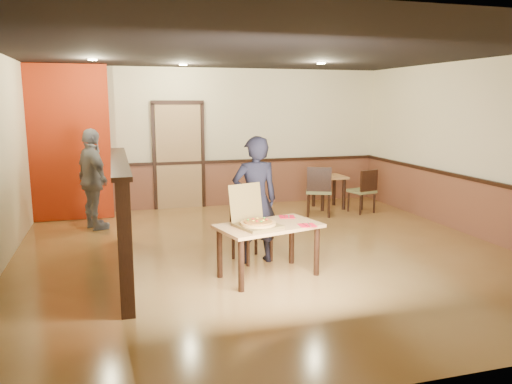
# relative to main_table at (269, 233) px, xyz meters

# --- Properties ---
(floor) EXTENTS (7.00, 7.00, 0.00)m
(floor) POSITION_rel_main_table_xyz_m (0.28, 0.89, -0.56)
(floor) COLOR #AA7B42
(floor) RESTS_ON ground
(ceiling) EXTENTS (7.00, 7.00, 0.00)m
(ceiling) POSITION_rel_main_table_xyz_m (0.28, 0.89, 2.24)
(ceiling) COLOR black
(ceiling) RESTS_ON wall_back
(wall_back) EXTENTS (7.00, 0.00, 7.00)m
(wall_back) POSITION_rel_main_table_xyz_m (0.28, 4.39, 0.84)
(wall_back) COLOR #F5EBBF
(wall_back) RESTS_ON floor
(wall_right) EXTENTS (0.00, 7.00, 7.00)m
(wall_right) POSITION_rel_main_table_xyz_m (3.78, 0.89, 0.84)
(wall_right) COLOR #F5EBBF
(wall_right) RESTS_ON floor
(wainscot_back) EXTENTS (7.00, 0.04, 0.90)m
(wainscot_back) POSITION_rel_main_table_xyz_m (0.28, 4.36, -0.11)
(wainscot_back) COLOR brown
(wainscot_back) RESTS_ON floor
(chair_rail_back) EXTENTS (7.00, 0.06, 0.06)m
(chair_rail_back) POSITION_rel_main_table_xyz_m (0.28, 4.34, 0.36)
(chair_rail_back) COLOR black
(chair_rail_back) RESTS_ON wall_back
(wainscot_right) EXTENTS (0.04, 7.00, 0.90)m
(wainscot_right) POSITION_rel_main_table_xyz_m (3.75, 0.89, -0.11)
(wainscot_right) COLOR brown
(wainscot_right) RESTS_ON floor
(chair_rail_right) EXTENTS (0.06, 7.00, 0.06)m
(chair_rail_right) POSITION_rel_main_table_xyz_m (3.73, 0.89, 0.36)
(chair_rail_right) COLOR black
(chair_rail_right) RESTS_ON wall_right
(back_door) EXTENTS (0.90, 0.06, 2.10)m
(back_door) POSITION_rel_main_table_xyz_m (-0.52, 4.35, 0.49)
(back_door) COLOR tan
(back_door) RESTS_ON wall_back
(booth_partition) EXTENTS (0.20, 3.10, 1.44)m
(booth_partition) POSITION_rel_main_table_xyz_m (-1.72, 0.69, 0.18)
(booth_partition) COLOR black
(booth_partition) RESTS_ON floor
(red_accent_panel) EXTENTS (1.60, 0.20, 2.78)m
(red_accent_panel) POSITION_rel_main_table_xyz_m (-2.62, 3.89, 0.84)
(red_accent_panel) COLOR #A3270B
(red_accent_panel) RESTS_ON floor
(spot_a) EXTENTS (0.14, 0.14, 0.02)m
(spot_a) POSITION_rel_main_table_xyz_m (-2.02, 2.69, 2.22)
(spot_a) COLOR #FFF7B2
(spot_a) RESTS_ON ceiling
(spot_b) EXTENTS (0.14, 0.14, 0.02)m
(spot_b) POSITION_rel_main_table_xyz_m (-0.52, 3.39, 2.22)
(spot_b) COLOR #FFF7B2
(spot_b) RESTS_ON ceiling
(spot_c) EXTENTS (0.14, 0.14, 0.02)m
(spot_c) POSITION_rel_main_table_xyz_m (1.68, 2.39, 2.22)
(spot_c) COLOR #FFF7B2
(spot_c) RESTS_ON ceiling
(main_table) EXTENTS (1.37, 1.00, 0.66)m
(main_table) POSITION_rel_main_table_xyz_m (0.00, 0.00, 0.00)
(main_table) COLOR tan
(main_table) RESTS_ON floor
(diner_chair) EXTENTS (0.57, 0.57, 0.92)m
(diner_chair) POSITION_rel_main_table_xyz_m (-0.04, 0.74, -0.05)
(diner_chair) COLOR olive
(diner_chair) RESTS_ON floor
(side_chair_left) EXTENTS (0.62, 0.62, 0.95)m
(side_chair_left) POSITION_rel_main_table_xyz_m (1.90, 2.88, -0.04)
(side_chair_left) COLOR olive
(side_chair_left) RESTS_ON floor
(side_chair_right) EXTENTS (0.51, 0.51, 0.85)m
(side_chair_right) POSITION_rel_main_table_xyz_m (2.85, 2.88, -0.09)
(side_chair_right) COLOR olive
(side_chair_right) RESTS_ON floor
(side_table) EXTENTS (0.62, 0.62, 0.66)m
(side_table) POSITION_rel_main_table_xyz_m (2.38, 3.50, -0.06)
(side_table) COLOR tan
(side_table) RESTS_ON floor
(diner) EXTENTS (0.63, 0.42, 1.70)m
(diner) POSITION_rel_main_table_xyz_m (-0.00, 0.60, 0.30)
(diner) COLOR black
(diner) RESTS_ON floor
(passerby) EXTENTS (0.79, 1.08, 1.71)m
(passerby) POSITION_rel_main_table_xyz_m (-2.13, 3.04, 0.30)
(passerby) COLOR gray
(passerby) RESTS_ON floor
(pizza_box) EXTENTS (0.61, 0.66, 0.49)m
(pizza_box) POSITION_rel_main_table_xyz_m (-0.18, -0.05, 0.17)
(pizza_box) COLOR brown
(pizza_box) RESTS_ON main_table
(pizza) EXTENTS (0.45, 0.45, 0.03)m
(pizza) POSITION_rel_main_table_xyz_m (-0.16, -0.09, 0.15)
(pizza) COLOR gold
(pizza) RESTS_ON pizza_box
(napkin_near) EXTENTS (0.21, 0.21, 0.01)m
(napkin_near) POSITION_rel_main_table_xyz_m (0.44, -0.17, 0.11)
(napkin_near) COLOR red
(napkin_near) RESTS_ON main_table
(napkin_far) EXTENTS (0.23, 0.23, 0.01)m
(napkin_far) POSITION_rel_main_table_xyz_m (0.35, 0.32, 0.11)
(napkin_far) COLOR red
(napkin_far) RESTS_ON main_table
(condiment) EXTENTS (0.06, 0.06, 0.15)m
(condiment) POSITION_rel_main_table_xyz_m (2.28, 3.41, 0.18)
(condiment) COLOR brown
(condiment) RESTS_ON side_table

